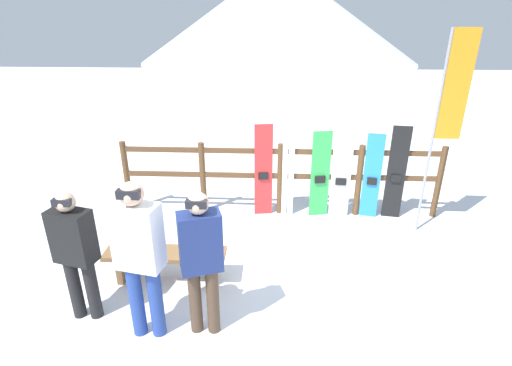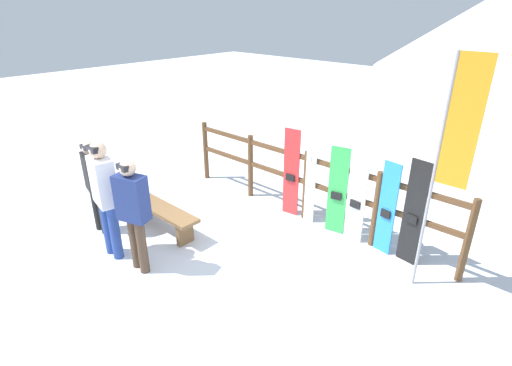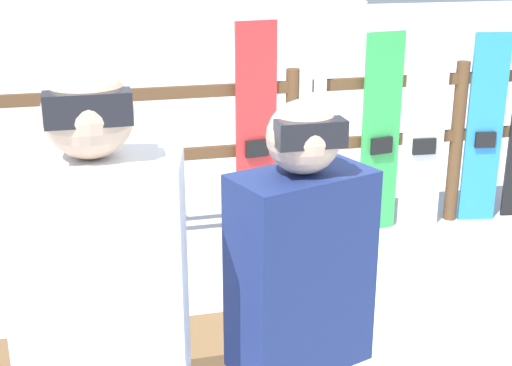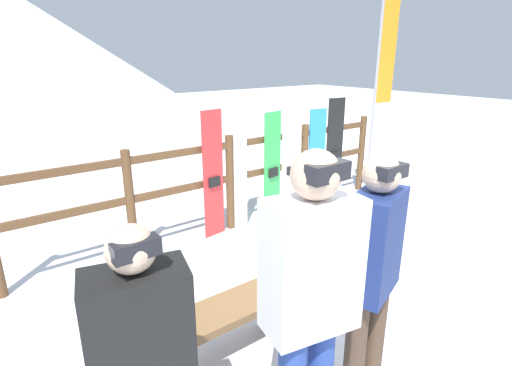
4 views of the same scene
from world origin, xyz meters
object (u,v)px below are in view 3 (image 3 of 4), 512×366
(snowboard_green, at_px, (381,135))
(ski_pair_white, at_px, (312,119))
(person_navy, at_px, (299,316))
(snowboard_red, at_px, (256,137))
(snowboard_blue, at_px, (485,130))
(person_white, at_px, (105,332))
(snowboard_white, at_px, (423,137))

(snowboard_green, bearing_deg, ski_pair_white, 179.63)
(person_navy, distance_m, snowboard_red, 2.81)
(snowboard_red, bearing_deg, snowboard_blue, -0.00)
(person_white, distance_m, snowboard_green, 3.52)
(ski_pair_white, bearing_deg, snowboard_blue, -0.14)
(person_navy, bearing_deg, snowboard_green, 61.66)
(snowboard_red, xyz_separation_m, snowboard_white, (1.28, -0.00, -0.08))
(person_navy, xyz_separation_m, snowboard_white, (1.82, 2.75, -0.27))
(person_navy, bearing_deg, snowboard_blue, 49.73)
(snowboard_red, distance_m, snowboard_white, 1.28)
(person_white, distance_m, snowboard_white, 3.73)
(snowboard_white, xyz_separation_m, snowboard_blue, (0.50, 0.00, 0.02))
(person_navy, relative_size, snowboard_white, 1.18)
(snowboard_red, distance_m, snowboard_blue, 1.78)
(ski_pair_white, distance_m, snowboard_blue, 1.38)
(snowboard_green, height_order, snowboard_white, snowboard_green)
(person_navy, distance_m, person_white, 0.61)
(snowboard_red, height_order, snowboard_blue, snowboard_red)
(snowboard_green, xyz_separation_m, snowboard_white, (0.34, -0.00, -0.03))
(person_white, relative_size, snowboard_blue, 1.24)
(person_navy, relative_size, snowboard_red, 1.05)
(ski_pair_white, xyz_separation_m, snowboard_white, (0.87, -0.00, -0.19))
(snowboard_red, distance_m, snowboard_green, 0.94)
(snowboard_white, distance_m, snowboard_blue, 0.50)
(snowboard_white, bearing_deg, snowboard_blue, 0.00)
(person_navy, xyz_separation_m, snowboard_blue, (2.33, 2.75, -0.25))
(snowboard_green, bearing_deg, snowboard_white, -0.01)
(snowboard_red, xyz_separation_m, snowboard_blue, (1.78, -0.00, -0.06))
(person_navy, bearing_deg, snowboard_white, 56.42)
(person_white, relative_size, snowboard_white, 1.27)
(snowboard_green, relative_size, snowboard_white, 1.05)
(snowboard_blue, bearing_deg, snowboard_red, 180.00)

